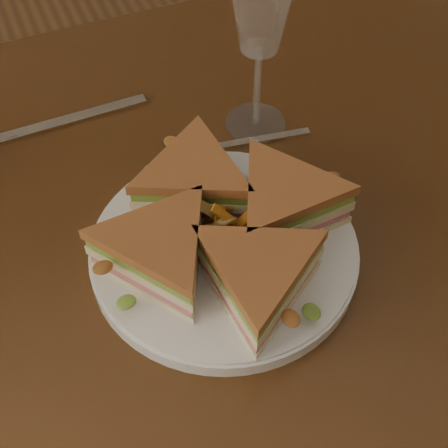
% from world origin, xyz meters
% --- Properties ---
extents(table, '(1.20, 0.80, 0.75)m').
position_xyz_m(table, '(0.00, 0.00, 0.65)').
color(table, '#311A0B').
rests_on(table, ground).
extents(plate, '(0.27, 0.27, 0.02)m').
position_xyz_m(plate, '(0.05, -0.07, 0.76)').
color(plate, white).
rests_on(plate, table).
extents(sandwich_wedges, '(0.29, 0.29, 0.06)m').
position_xyz_m(sandwich_wedges, '(0.05, -0.07, 0.80)').
color(sandwich_wedges, beige).
rests_on(sandwich_wedges, plate).
extents(crisps_mound, '(0.09, 0.09, 0.05)m').
position_xyz_m(crisps_mound, '(0.05, -0.07, 0.79)').
color(crisps_mound, orange).
rests_on(crisps_mound, plate).
extents(spoon, '(0.18, 0.05, 0.01)m').
position_xyz_m(spoon, '(0.08, 0.08, 0.75)').
color(spoon, silver).
rests_on(spoon, table).
extents(knife, '(0.22, 0.02, 0.00)m').
position_xyz_m(knife, '(-0.07, 0.19, 0.75)').
color(knife, silver).
rests_on(knife, table).
extents(wine_glass, '(0.08, 0.08, 0.23)m').
position_xyz_m(wine_glass, '(0.16, 0.10, 0.91)').
color(wine_glass, white).
rests_on(wine_glass, table).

